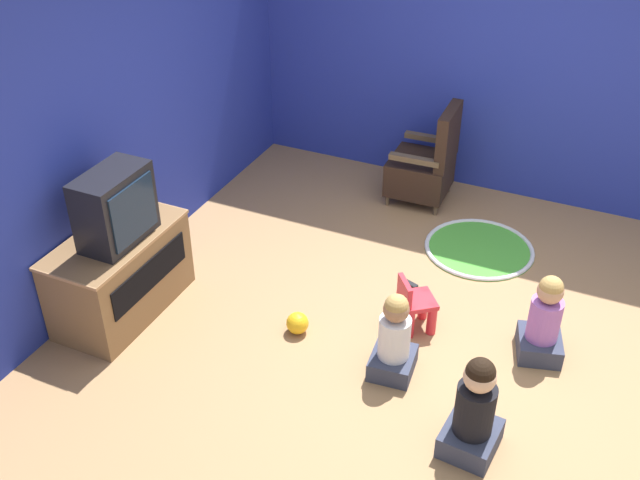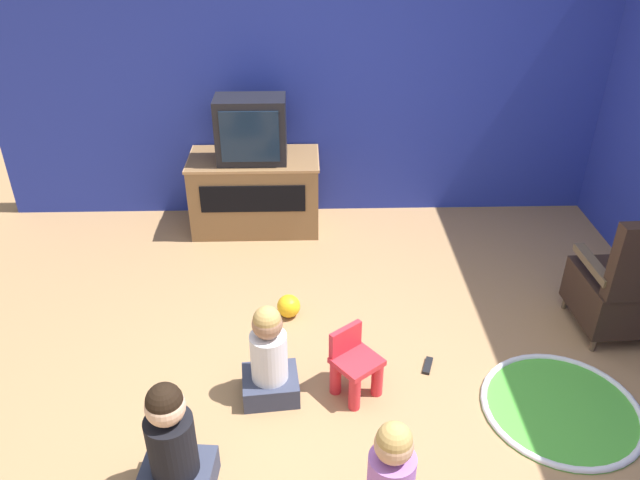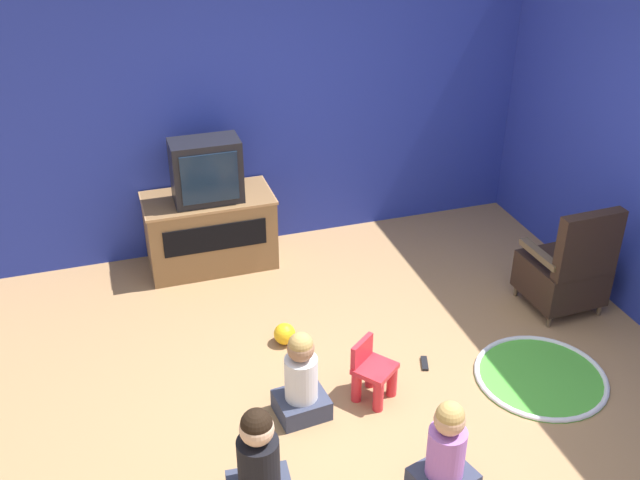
% 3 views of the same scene
% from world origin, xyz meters
% --- Properties ---
extents(ground_plane, '(30.00, 30.00, 0.00)m').
position_xyz_m(ground_plane, '(0.00, 0.00, 0.00)').
color(ground_plane, '#9E754C').
extents(wall_back, '(5.30, 0.12, 2.63)m').
position_xyz_m(wall_back, '(-0.35, 2.60, 1.32)').
color(wall_back, '#23339E').
rests_on(wall_back, ground_plane).
extents(tv_cabinet, '(1.09, 0.56, 0.65)m').
position_xyz_m(tv_cabinet, '(-0.79, 2.24, 0.34)').
color(tv_cabinet, brown).
rests_on(tv_cabinet, ground_plane).
extents(television, '(0.56, 0.32, 0.53)m').
position_xyz_m(television, '(-0.79, 2.18, 0.92)').
color(television, black).
rests_on(television, tv_cabinet).
extents(black_armchair, '(0.57, 0.57, 0.94)m').
position_xyz_m(black_armchair, '(1.73, 0.71, 0.36)').
color(black_armchair, brown).
rests_on(black_armchair, ground_plane).
extents(yellow_kid_chair, '(0.35, 0.34, 0.43)m').
position_xyz_m(yellow_kid_chair, '(-0.09, 0.19, 0.19)').
color(yellow_kid_chair, red).
rests_on(yellow_kid_chair, ground_plane).
extents(play_mat, '(0.92, 0.92, 0.04)m').
position_xyz_m(play_mat, '(1.11, 0.01, 0.01)').
color(play_mat, green).
rests_on(play_mat, ground_plane).
extents(child_watching_left, '(0.39, 0.35, 0.71)m').
position_xyz_m(child_watching_left, '(-1.02, -0.48, 0.31)').
color(child_watching_left, '#33384C').
rests_on(child_watching_left, ground_plane).
extents(child_watching_center, '(0.36, 0.32, 0.64)m').
position_xyz_m(child_watching_center, '(-0.59, 0.17, 0.28)').
color(child_watching_center, '#33384C').
rests_on(child_watching_center, ground_plane).
extents(toy_ball, '(0.16, 0.16, 0.16)m').
position_xyz_m(toy_ball, '(-0.49, 0.94, 0.08)').
color(toy_ball, yellow).
rests_on(toy_ball, ground_plane).
extents(remote_control, '(0.09, 0.16, 0.02)m').
position_xyz_m(remote_control, '(0.40, 0.39, 0.01)').
color(remote_control, black).
rests_on(remote_control, ground_plane).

